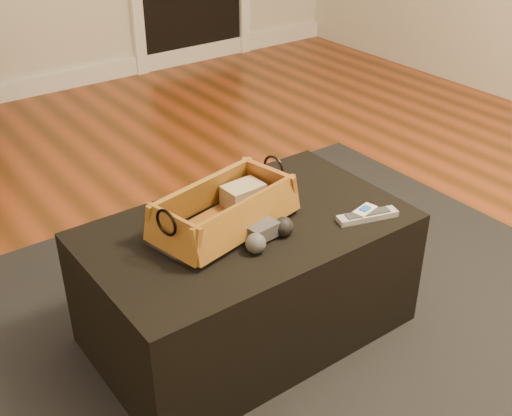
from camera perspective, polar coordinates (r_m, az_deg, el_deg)
floor at (r=2.29m, az=2.85°, el=-9.87°), size 5.00×5.50×0.01m
baseboard at (r=4.46m, az=-20.07°, el=9.93°), size 5.00×0.04×0.12m
area_rug at (r=2.20m, az=0.04°, el=-11.48°), size 2.60×2.00×0.01m
ottoman at (r=2.10m, az=-0.77°, el=-6.33°), size 1.00×0.60×0.42m
tv_remote at (r=1.93m, az=-2.90°, el=-1.42°), size 0.25×0.13×0.03m
cloth_bundle at (r=2.04m, az=-1.14°, el=1.19°), size 0.13×0.09×0.07m
wicker_basket at (r=1.94m, az=-2.81°, el=-0.34°), size 0.49×0.33×0.16m
game_controller at (r=1.88m, az=0.95°, el=-2.23°), size 0.19×0.12×0.06m
silver_remote at (r=2.03m, az=9.88°, el=-0.69°), size 0.20×0.10×0.02m
cream_gadget at (r=2.04m, az=9.64°, el=-0.40°), size 0.09×0.06×0.03m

